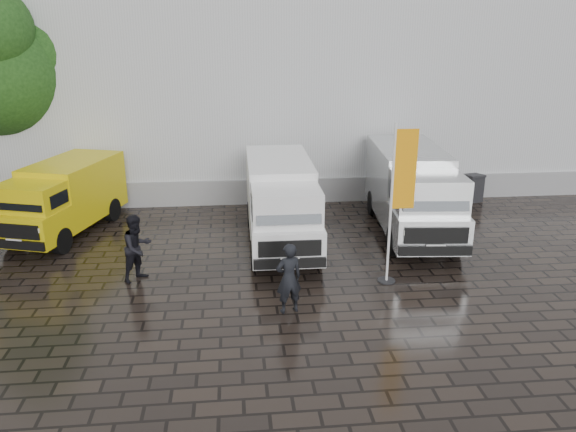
# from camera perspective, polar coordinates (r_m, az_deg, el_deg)

# --- Properties ---
(ground) EXTENTS (120.00, 120.00, 0.00)m
(ground) POSITION_cam_1_polar(r_m,az_deg,el_deg) (15.70, 5.43, -7.18)
(ground) COLOR black
(ground) RESTS_ON ground
(exhibition_hall) EXTENTS (44.00, 16.00, 12.00)m
(exhibition_hall) POSITION_cam_1_polar(r_m,az_deg,el_deg) (30.26, 3.72, 17.07)
(exhibition_hall) COLOR silver
(exhibition_hall) RESTS_ON ground
(hall_plinth) EXTENTS (44.00, 0.15, 1.00)m
(hall_plinth) POSITION_cam_1_polar(r_m,az_deg,el_deg) (23.22, 6.63, 2.73)
(hall_plinth) COLOR gray
(hall_plinth) RESTS_ON ground
(van_yellow) EXTENTS (3.48, 5.60, 2.42)m
(van_yellow) POSITION_cam_1_polar(r_m,az_deg,el_deg) (20.65, -21.88, 1.51)
(van_yellow) COLOR #D5BE0B
(van_yellow) RESTS_ON ground
(van_white) EXTENTS (2.10, 6.19, 2.68)m
(van_white) POSITION_cam_1_polar(r_m,az_deg,el_deg) (18.23, -0.74, 1.16)
(van_white) COLOR white
(van_white) RESTS_ON ground
(van_silver) EXTENTS (2.74, 6.72, 2.84)m
(van_silver) POSITION_cam_1_polar(r_m,az_deg,el_deg) (19.67, 12.44, 2.28)
(van_silver) COLOR #ACAFB0
(van_silver) RESTS_ON ground
(flagpole) EXTENTS (0.88, 0.50, 4.50)m
(flagpole) POSITION_cam_1_polar(r_m,az_deg,el_deg) (15.38, 11.12, 1.89)
(flagpole) COLOR black
(flagpole) RESTS_ON ground
(wheelie_bin) EXTENTS (0.81, 0.81, 1.12)m
(wheelie_bin) POSITION_cam_1_polar(r_m,az_deg,el_deg) (24.26, 18.27, 2.74)
(wheelie_bin) COLOR black
(wheelie_bin) RESTS_ON ground
(person_front) EXTENTS (0.76, 0.60, 1.83)m
(person_front) POSITION_cam_1_polar(r_m,az_deg,el_deg) (13.97, 0.07, -6.35)
(person_front) COLOR black
(person_front) RESTS_ON ground
(person_tent) EXTENTS (1.17, 1.18, 1.92)m
(person_tent) POSITION_cam_1_polar(r_m,az_deg,el_deg) (16.26, -15.06, -3.14)
(person_tent) COLOR black
(person_tent) RESTS_ON ground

